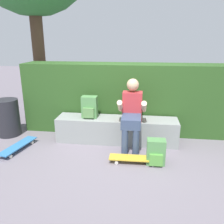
{
  "coord_description": "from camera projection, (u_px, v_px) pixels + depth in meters",
  "views": [
    {
      "loc": [
        0.42,
        -3.68,
        1.85
      ],
      "look_at": [
        -0.08,
        0.25,
        0.6
      ],
      "focal_mm": 37.36,
      "sensor_mm": 36.0,
      "label": 1
    }
  ],
  "objects": [
    {
      "name": "hedge_row",
      "position": [
        144.0,
        99.0,
        4.72
      ],
      "size": [
        4.86,
        0.63,
        1.39
      ],
      "color": "#2A4E1E",
      "rests_on": "ground"
    },
    {
      "name": "bench_main",
      "position": [
        117.0,
        130.0,
        4.35
      ],
      "size": [
        2.22,
        0.47,
        0.45
      ],
      "color": "gray",
      "rests_on": "ground"
    },
    {
      "name": "backpack_on_ground",
      "position": [
        156.0,
        152.0,
        3.56
      ],
      "size": [
        0.28,
        0.23,
        0.4
      ],
      "color": "#51894C",
      "rests_on": "ground"
    },
    {
      "name": "backpack_on_bench",
      "position": [
        90.0,
        107.0,
        4.27
      ],
      "size": [
        0.28,
        0.23,
        0.4
      ],
      "color": "#51894C",
      "rests_on": "bench_main"
    },
    {
      "name": "trash_bin",
      "position": [
        8.0,
        118.0,
        4.61
      ],
      "size": [
        0.45,
        0.45,
        0.73
      ],
      "color": "#232328",
      "rests_on": "ground"
    },
    {
      "name": "ground_plane",
      "position": [
        115.0,
        149.0,
        4.09
      ],
      "size": [
        24.0,
        24.0,
        0.0
      ],
      "primitive_type": "plane",
      "color": "slate"
    },
    {
      "name": "skateboard_beside_bench",
      "position": [
        18.0,
        146.0,
        4.04
      ],
      "size": [
        0.35,
        0.82,
        0.09
      ],
      "color": "teal",
      "rests_on": "ground"
    },
    {
      "name": "person_skater",
      "position": [
        132.0,
        112.0,
        3.98
      ],
      "size": [
        0.49,
        0.62,
        1.2
      ],
      "color": "#B73338",
      "rests_on": "ground"
    },
    {
      "name": "skateboard_near_person",
      "position": [
        135.0,
        158.0,
        3.62
      ],
      "size": [
        0.8,
        0.21,
        0.09
      ],
      "color": "gold",
      "rests_on": "ground"
    }
  ]
}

